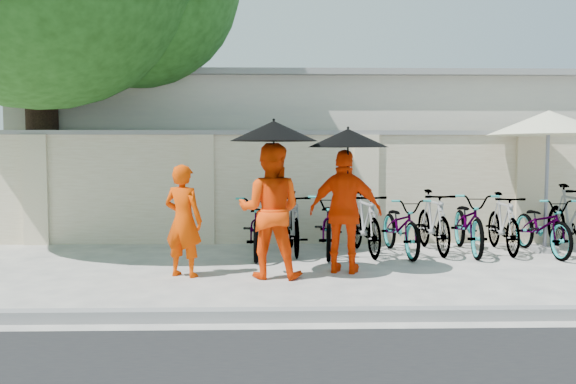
{
  "coord_description": "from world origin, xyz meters",
  "views": [
    {
      "loc": [
        0.33,
        -7.18,
        1.67
      ],
      "look_at": [
        0.52,
        0.99,
        1.1
      ],
      "focal_mm": 35.0,
      "sensor_mm": 36.0,
      "label": 1
    }
  ],
  "objects_px": {
    "monk_left": "(183,221)",
    "monk_center": "(270,211)",
    "monk_right": "(345,212)",
    "patio_umbrella": "(548,124)"
  },
  "relations": [
    {
      "from": "monk_left",
      "to": "monk_center",
      "type": "bearing_deg",
      "value": -161.57
    },
    {
      "from": "monk_center",
      "to": "monk_right",
      "type": "distance_m",
      "value": 1.07
    },
    {
      "from": "monk_right",
      "to": "patio_umbrella",
      "type": "height_order",
      "value": "patio_umbrella"
    },
    {
      "from": "monk_center",
      "to": "patio_umbrella",
      "type": "height_order",
      "value": "patio_umbrella"
    },
    {
      "from": "monk_center",
      "to": "monk_right",
      "type": "xyz_separation_m",
      "value": [
        1.04,
        0.25,
        -0.04
      ]
    },
    {
      "from": "monk_right",
      "to": "patio_umbrella",
      "type": "bearing_deg",
      "value": -138.79
    },
    {
      "from": "monk_left",
      "to": "patio_umbrella",
      "type": "xyz_separation_m",
      "value": [
        5.8,
        1.76,
        1.39
      ]
    },
    {
      "from": "monk_right",
      "to": "monk_center",
      "type": "bearing_deg",
      "value": 31.05
    },
    {
      "from": "monk_center",
      "to": "monk_left",
      "type": "bearing_deg",
      "value": 4.56
    },
    {
      "from": "monk_left",
      "to": "patio_umbrella",
      "type": "relative_size",
      "value": 0.58
    }
  ]
}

